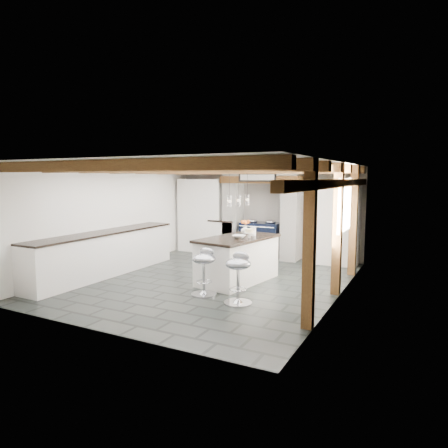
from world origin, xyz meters
The scene contains 6 objects.
ground centered at (0.00, 0.00, 0.00)m, with size 6.00×6.00×0.00m, color black.
room_shell centered at (-0.61, 1.42, 1.07)m, with size 6.00×6.03×6.00m.
range_cooker centered at (0.00, 2.68, 0.47)m, with size 1.00×0.63×0.99m.
kitchen_island centered at (0.51, 0.19, 0.45)m, with size 1.21×1.92×1.18m.
bar_stool_near centered at (1.13, -1.09, 0.53)m, with size 0.46×0.46×0.85m.
bar_stool_far centered at (0.40, -0.92, 0.51)m, with size 0.45×0.45×0.83m.
Camera 1 is at (3.82, -6.79, 2.05)m, focal length 32.00 mm.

